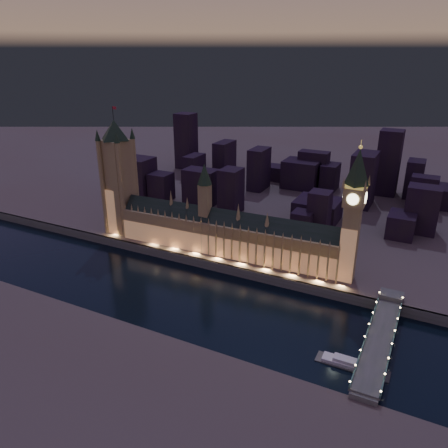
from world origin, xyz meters
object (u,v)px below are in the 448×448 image
at_px(palace_of_westminster, 224,233).
at_px(victoria_tower, 118,172).
at_px(elizabeth_tower, 354,206).
at_px(river_boat, 352,365).
at_px(westminster_bridge, 380,340).

xyz_separation_m(palace_of_westminster, victoria_tower, (-112.04, 0.18, 41.09)).
bearing_deg(palace_of_westminster, elizabeth_tower, 0.10).
xyz_separation_m(victoria_tower, river_boat, (242.70, -91.01, -65.91)).
relative_size(palace_of_westminster, victoria_tower, 1.68).
height_order(palace_of_westminster, victoria_tower, victoria_tower).
bearing_deg(river_boat, palace_of_westminster, 145.20).
bearing_deg(westminster_bridge, palace_of_westminster, 155.33).
bearing_deg(river_boat, elizabeth_tower, 105.19).
bearing_deg(elizabeth_tower, river_boat, -74.81).
height_order(elizabeth_tower, westminster_bridge, elizabeth_tower).
distance_m(palace_of_westminster, river_boat, 161.05).
xyz_separation_m(westminster_bridge, river_boat, (-11.30, -25.62, -4.44)).
height_order(westminster_bridge, river_boat, westminster_bridge).
height_order(elizabeth_tower, river_boat, elizabeth_tower).
relative_size(palace_of_westminster, river_boat, 4.70).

